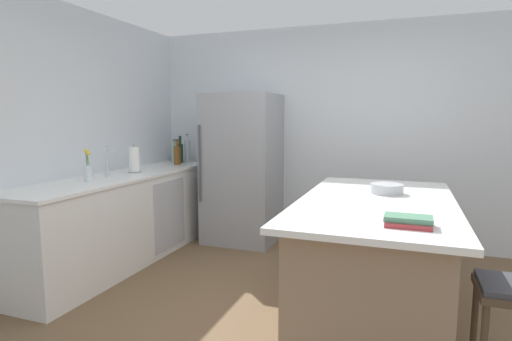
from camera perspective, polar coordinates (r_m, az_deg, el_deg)
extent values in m
plane|color=brown|center=(3.24, 5.90, -20.65)|extent=(7.20, 7.20, 0.00)
cube|color=silver|center=(5.07, 12.43, 4.76)|extent=(6.00, 0.10, 2.60)
cube|color=silver|center=(4.19, -28.37, 3.52)|extent=(0.10, 6.00, 2.60)
cube|color=silver|center=(4.60, -17.62, -6.42)|extent=(0.65, 2.72, 0.90)
cube|color=white|center=(4.51, -17.85, -0.69)|extent=(0.68, 2.75, 0.03)
cube|color=#B2B5BA|center=(4.68, -11.86, -5.97)|extent=(0.01, 0.60, 0.75)
cube|color=#8E755B|center=(3.31, 16.08, -12.01)|extent=(0.94, 1.87, 0.87)
cube|color=white|center=(3.19, 16.38, -4.28)|extent=(1.10, 2.07, 0.04)
cube|color=#93969B|center=(5.01, -1.91, 0.26)|extent=(0.84, 0.74, 1.79)
cylinder|color=#4C4C51|center=(4.81, -7.84, 0.97)|extent=(0.02, 0.02, 0.90)
cylinder|color=#473828|center=(2.83, 27.96, -19.09)|extent=(0.04, 0.04, 0.60)
cylinder|color=silver|center=(4.41, -19.87, -0.63)|extent=(0.05, 0.05, 0.02)
cylinder|color=silver|center=(4.39, -19.96, 1.31)|extent=(0.02, 0.02, 0.28)
cylinder|color=silver|center=(4.34, -19.42, 2.86)|extent=(0.14, 0.02, 0.02)
cylinder|color=silver|center=(4.11, -22.26, -0.38)|extent=(0.07, 0.07, 0.15)
cylinder|color=#4C7F3D|center=(4.11, -22.41, 0.97)|extent=(0.01, 0.03, 0.22)
sphere|color=yellow|center=(4.10, -22.49, 2.52)|extent=(0.04, 0.04, 0.04)
cylinder|color=#4C7F3D|center=(4.10, -22.36, 0.98)|extent=(0.01, 0.02, 0.23)
sphere|color=yellow|center=(4.09, -22.44, 2.56)|extent=(0.04, 0.04, 0.04)
cylinder|color=#4C7F3D|center=(4.10, -22.16, 0.78)|extent=(0.01, 0.04, 0.20)
sphere|color=yellow|center=(4.09, -22.22, 2.17)|extent=(0.04, 0.04, 0.04)
cylinder|color=gray|center=(4.63, -16.47, -0.18)|extent=(0.14, 0.14, 0.01)
cylinder|color=white|center=(4.61, -16.53, 1.50)|extent=(0.11, 0.11, 0.26)
cylinder|color=gray|center=(4.60, -16.60, 3.36)|extent=(0.02, 0.02, 0.04)
cylinder|color=silver|center=(5.51, -9.52, 2.58)|extent=(0.07, 0.07, 0.28)
cylinder|color=silver|center=(5.49, -9.56, 4.44)|extent=(0.03, 0.03, 0.08)
cylinder|color=black|center=(5.49, -9.57, 4.93)|extent=(0.03, 0.03, 0.01)
cylinder|color=#19381E|center=(5.45, -10.46, 2.34)|extent=(0.07, 0.07, 0.25)
cylinder|color=#19381E|center=(5.44, -10.50, 4.11)|extent=(0.03, 0.03, 0.09)
cylinder|color=black|center=(5.44, -10.51, 4.66)|extent=(0.04, 0.04, 0.01)
cylinder|color=#8CB79E|center=(5.40, -11.32, 2.18)|extent=(0.07, 0.07, 0.23)
cylinder|color=#8CB79E|center=(5.39, -11.36, 3.75)|extent=(0.03, 0.03, 0.07)
cylinder|color=black|center=(5.39, -11.37, 4.18)|extent=(0.03, 0.03, 0.01)
cylinder|color=brown|center=(5.25, -10.88, 2.05)|extent=(0.08, 0.08, 0.23)
cylinder|color=brown|center=(5.24, -10.92, 3.71)|extent=(0.04, 0.04, 0.08)
cylinder|color=black|center=(5.24, -10.93, 4.20)|extent=(0.04, 0.04, 0.01)
cube|color=#A83338|center=(2.49, 20.34, -6.93)|extent=(0.25, 0.18, 0.03)
cube|color=#4C7F60|center=(2.48, 20.37, -6.27)|extent=(0.26, 0.15, 0.03)
cylinder|color=#B2B5BA|center=(3.46, 17.68, -2.43)|extent=(0.26, 0.26, 0.08)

